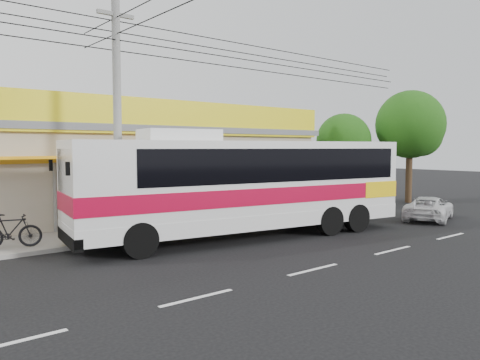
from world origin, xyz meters
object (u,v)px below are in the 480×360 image
object	(u,v)px
coach_bus	(251,181)
tree_near	(412,127)
tree_far	(345,143)
white_car	(429,208)
utility_pole	(116,34)
motorbike_dark	(11,231)

from	to	relation	value
coach_bus	tree_near	distance (m)	15.75
tree_far	coach_bus	bearing A→B (deg)	-157.90
tree_near	tree_far	size ratio (longest dim) A/B	1.26
coach_bus	tree_far	world-z (taller)	tree_far
coach_bus	white_car	world-z (taller)	coach_bus
coach_bus	white_car	bearing A→B (deg)	-3.62
coach_bus	utility_pole	xyz separation A→B (m)	(-4.48, 2.22, 5.33)
utility_pole	tree_far	xyz separation A→B (m)	(16.33, 2.59, -3.74)
motorbike_dark	tree_near	world-z (taller)	tree_near
tree_far	tree_near	bearing A→B (deg)	-34.98
coach_bus	utility_pole	world-z (taller)	utility_pole
utility_pole	tree_near	size ratio (longest dim) A/B	4.80
white_car	utility_pole	world-z (taller)	utility_pole
utility_pole	white_car	bearing A→B (deg)	-17.20
white_car	tree_near	bearing A→B (deg)	-73.18
motorbike_dark	tree_near	xyz separation A→B (m)	(23.36, -0.62, 4.06)
motorbike_dark	white_car	xyz separation A→B (m)	(17.52, -5.08, -0.17)
utility_pole	tree_near	world-z (taller)	utility_pole
white_car	tree_near	distance (m)	8.48
coach_bus	motorbike_dark	size ratio (longest dim) A/B	7.10
utility_pole	tree_far	size ratio (longest dim) A/B	6.05
tree_far	motorbike_dark	bearing A→B (deg)	-174.70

